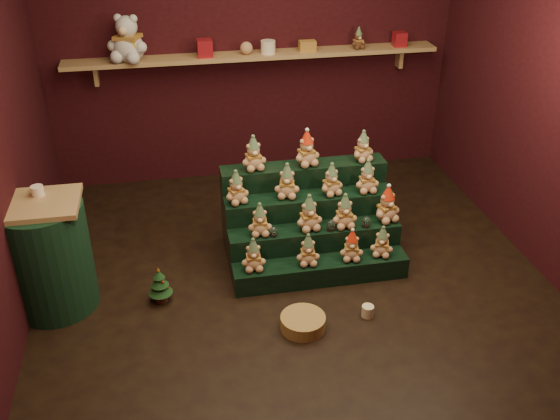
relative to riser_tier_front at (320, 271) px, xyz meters
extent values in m
plane|color=black|center=(-0.20, 0.06, -0.09)|extent=(4.00, 4.00, 0.00)
cube|color=black|center=(-0.20, 2.11, 1.31)|extent=(4.00, 0.10, 2.80)
cube|color=black|center=(-0.20, -1.99, 1.31)|extent=(4.00, 0.10, 2.80)
cube|color=#A47C52|center=(-0.20, 1.93, 1.21)|extent=(3.60, 0.26, 0.04)
cube|color=#A47C52|center=(-1.70, 2.00, 1.09)|extent=(0.04, 0.12, 0.20)
cube|color=#A47C52|center=(1.30, 2.00, 1.09)|extent=(0.04, 0.12, 0.20)
cube|color=black|center=(0.00, 0.00, 0.00)|extent=(1.40, 0.22, 0.18)
cube|color=black|center=(0.00, 0.22, 0.09)|extent=(1.40, 0.22, 0.36)
cube|color=black|center=(0.00, 0.44, 0.18)|extent=(1.40, 0.22, 0.54)
cube|color=black|center=(0.00, 0.66, 0.27)|extent=(1.40, 0.22, 0.72)
cylinder|color=black|center=(-0.35, 0.16, 0.28)|extent=(0.06, 0.06, 0.02)
sphere|color=white|center=(-0.35, 0.16, 0.32)|extent=(0.06, 0.06, 0.06)
cylinder|color=black|center=(0.12, 0.16, 0.28)|extent=(0.06, 0.06, 0.03)
sphere|color=white|center=(0.12, 0.16, 0.33)|extent=(0.07, 0.07, 0.07)
cylinder|color=black|center=(0.41, 0.16, 0.28)|extent=(0.06, 0.06, 0.03)
sphere|color=white|center=(0.41, 0.16, 0.33)|extent=(0.07, 0.07, 0.07)
cube|color=#A47C52|center=(-2.03, 0.09, 0.78)|extent=(0.58, 0.48, 0.04)
cylinder|color=black|center=(-2.03, 0.09, 0.33)|extent=(0.62, 0.62, 0.85)
cylinder|color=beige|center=(-2.03, 0.19, 0.83)|extent=(0.09, 0.09, 0.07)
cylinder|color=#4A2C1A|center=(-1.26, -0.03, -0.07)|extent=(0.09, 0.09, 0.05)
cone|color=black|center=(-1.26, -0.03, 0.04)|extent=(0.18, 0.18, 0.09)
cone|color=black|center=(-1.26, -0.03, 0.10)|extent=(0.14, 0.14, 0.08)
cone|color=black|center=(-1.26, -0.03, 0.16)|extent=(0.09, 0.09, 0.06)
cone|color=gold|center=(-1.26, -0.03, 0.21)|extent=(0.03, 0.03, 0.03)
cylinder|color=beige|center=(-0.30, -0.52, -0.04)|extent=(0.10, 0.10, 0.10)
cylinder|color=beige|center=(0.23, -0.50, -0.05)|extent=(0.09, 0.09, 0.09)
cylinder|color=#AA8744|center=(-0.27, -0.54, -0.04)|extent=(0.33, 0.33, 0.10)
cube|color=#A81923|center=(-0.68, 1.91, 1.31)|extent=(0.14, 0.14, 0.16)
cylinder|color=beige|center=(-0.08, 1.91, 1.29)|extent=(0.14, 0.14, 0.12)
cube|color=#A81923|center=(1.24, 1.91, 1.30)|extent=(0.12, 0.12, 0.14)
sphere|color=tan|center=(-0.29, 1.91, 1.29)|extent=(0.12, 0.12, 0.12)
cube|color=orange|center=(0.31, 1.91, 1.28)|extent=(0.16, 0.10, 0.10)
camera|label=1|loc=(-1.09, -3.94, 2.88)|focal=40.00mm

